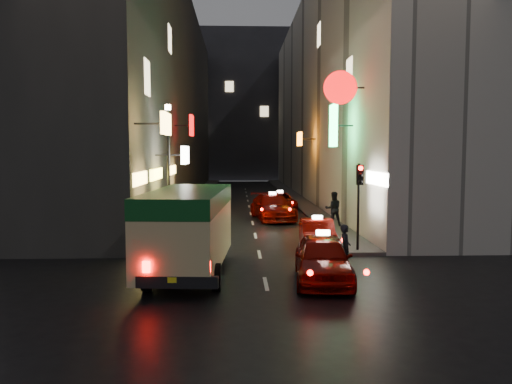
{
  "coord_description": "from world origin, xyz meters",
  "views": [
    {
      "loc": [
        -0.87,
        -11.24,
        4.08
      ],
      "look_at": [
        0.03,
        13.0,
        2.17
      ],
      "focal_mm": 35.0,
      "sensor_mm": 36.0,
      "label": 1
    }
  ],
  "objects": [
    {
      "name": "building_far",
      "position": [
        0.0,
        66.0,
        11.0
      ],
      "size": [
        30.0,
        10.0,
        22.0
      ],
      "primitive_type": "cube",
      "color": "#34343A",
      "rests_on": "ground"
    },
    {
      "name": "building_right",
      "position": [
        8.0,
        33.99,
        9.0
      ],
      "size": [
        7.89,
        52.0,
        18.0
      ],
      "color": "#B0ACA1",
      "rests_on": "ground"
    },
    {
      "name": "taxi_third",
      "position": [
        1.26,
        18.97,
        0.89
      ],
      "size": [
        3.07,
        5.87,
        1.95
      ],
      "color": "#680600",
      "rests_on": "ground"
    },
    {
      "name": "sidewalk_left",
      "position": [
        -4.25,
        34.0,
        0.07
      ],
      "size": [
        1.5,
        52.0,
        0.15
      ],
      "primitive_type": "cube",
      "color": "#474542",
      "rests_on": "ground"
    },
    {
      "name": "pedestrian_sidewalk",
      "position": [
        4.28,
        15.24,
        1.19
      ],
      "size": [
        0.79,
        0.5,
        2.09
      ],
      "primitive_type": "imported",
      "rotation": [
        0.0,
        0.0,
        3.15
      ],
      "color": "black",
      "rests_on": "sidewalk_right"
    },
    {
      "name": "taxi_near",
      "position": [
        1.82,
        4.24,
        0.86
      ],
      "size": [
        2.74,
        5.59,
        1.89
      ],
      "color": "#680600",
      "rests_on": "ground"
    },
    {
      "name": "building_left",
      "position": [
        -8.0,
        33.99,
        9.0
      ],
      "size": [
        7.58,
        52.0,
        18.0
      ],
      "color": "#33312F",
      "rests_on": "ground"
    },
    {
      "name": "sidewalk_right",
      "position": [
        4.25,
        34.0,
        0.07
      ],
      "size": [
        1.5,
        52.0,
        0.15
      ],
      "primitive_type": "cube",
      "color": "#474542",
      "rests_on": "ground"
    },
    {
      "name": "ground",
      "position": [
        0.0,
        0.0,
        0.0
      ],
      "size": [
        120.0,
        120.0,
        0.0
      ],
      "primitive_type": "plane",
      "color": "black",
      "rests_on": "ground"
    },
    {
      "name": "lamp_post",
      "position": [
        -4.2,
        13.0,
        3.72
      ],
      "size": [
        0.28,
        0.28,
        6.22
      ],
      "color": "black",
      "rests_on": "sidewalk_left"
    },
    {
      "name": "traffic_light",
      "position": [
        4.0,
        8.47,
        2.69
      ],
      "size": [
        0.26,
        0.43,
        3.5
      ],
      "color": "black",
      "rests_on": "sidewalk_right"
    },
    {
      "name": "pedestrian_crossing",
      "position": [
        2.85,
        5.68,
        0.91
      ],
      "size": [
        0.42,
        0.62,
        1.82
      ],
      "primitive_type": "imported",
      "rotation": [
        0.0,
        0.0,
        1.51
      ],
      "color": "black",
      "rests_on": "ground"
    },
    {
      "name": "minibus",
      "position": [
        -2.52,
        5.36,
        1.79
      ],
      "size": [
        2.77,
        6.74,
        2.84
      ],
      "color": "tan",
      "rests_on": "ground"
    },
    {
      "name": "taxi_second",
      "position": [
        2.49,
        9.55,
        0.74
      ],
      "size": [
        2.18,
        4.75,
        1.65
      ],
      "color": "#680600",
      "rests_on": "ground"
    },
    {
      "name": "taxi_far",
      "position": [
        2.12,
        23.77,
        0.73
      ],
      "size": [
        2.1,
        4.7,
        1.64
      ],
      "color": "#680600",
      "rests_on": "ground"
    }
  ]
}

